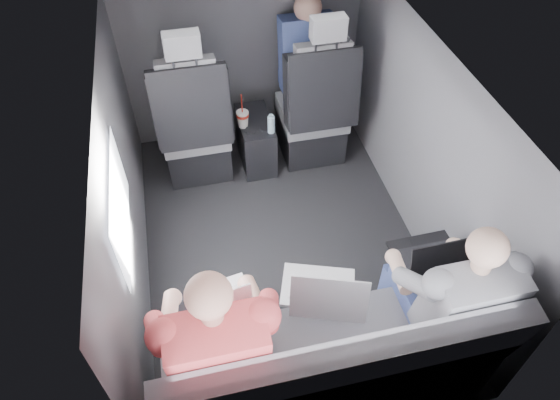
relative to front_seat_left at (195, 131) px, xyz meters
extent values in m
plane|color=black|center=(0.45, -0.84, -0.40)|extent=(2.60, 2.60, 0.00)
plane|color=#B2B2AD|center=(0.45, -0.84, 0.95)|extent=(2.60, 2.60, 0.00)
cube|color=#56565B|center=(-0.45, -0.84, 0.27)|extent=(0.02, 2.60, 1.35)
cube|color=#56565B|center=(1.35, -0.84, 0.27)|extent=(0.02, 2.60, 1.35)
cube|color=#56565B|center=(0.45, 0.46, 0.27)|extent=(1.80, 0.02, 1.35)
cube|color=#56565B|center=(0.45, -2.14, 0.27)|extent=(1.80, 0.02, 1.35)
cube|color=white|center=(-0.43, -1.14, 0.50)|extent=(0.02, 0.75, 0.42)
cube|color=black|center=(0.90, -0.17, 0.40)|extent=(0.35, 0.11, 0.59)
cube|color=black|center=(0.00, 0.08, -0.25)|extent=(0.46, 0.48, 0.30)
cube|color=slate|center=(0.00, 0.06, -0.02)|extent=(0.48, 0.46, 0.14)
cube|color=slate|center=(0.00, -0.14, 0.35)|extent=(0.38, 0.18, 0.61)
cube|color=black|center=(-0.22, -0.14, 0.32)|extent=(0.08, 0.21, 0.53)
cube|color=black|center=(0.22, -0.14, 0.32)|extent=(0.08, 0.21, 0.53)
cube|color=black|center=(0.00, -0.20, 0.34)|extent=(0.50, 0.11, 0.58)
cube|color=slate|center=(0.00, -0.18, 0.79)|extent=(0.22, 0.10, 0.15)
cube|color=black|center=(0.90, 0.08, -0.25)|extent=(0.46, 0.48, 0.30)
cube|color=slate|center=(0.90, 0.06, -0.02)|extent=(0.48, 0.46, 0.14)
cube|color=slate|center=(0.90, -0.14, 0.35)|extent=(0.38, 0.18, 0.61)
cube|color=black|center=(0.68, -0.14, 0.32)|extent=(0.08, 0.21, 0.53)
cube|color=black|center=(1.12, -0.14, 0.32)|extent=(0.08, 0.21, 0.53)
cube|color=black|center=(0.90, -0.20, 0.34)|extent=(0.50, 0.11, 0.58)
cube|color=slate|center=(0.90, -0.18, 0.79)|extent=(0.22, 0.10, 0.15)
cube|color=black|center=(0.45, 0.04, -0.20)|extent=(0.24, 0.48, 0.40)
cylinder|color=black|center=(0.40, -0.08, 0.00)|extent=(0.09, 0.09, 0.01)
cylinder|color=black|center=(0.51, -0.08, 0.00)|extent=(0.09, 0.09, 0.01)
cube|color=slate|center=(0.45, -1.86, -0.18)|extent=(1.60, 0.50, 0.45)
cube|color=slate|center=(0.45, -2.09, 0.28)|extent=(1.60, 0.17, 0.47)
cylinder|color=red|center=(0.35, -0.01, 0.10)|extent=(0.09, 0.09, 0.02)
cylinder|color=white|center=(0.35, -0.01, 0.12)|extent=(0.09, 0.09, 0.01)
cylinder|color=red|center=(0.35, -0.01, 0.20)|extent=(0.01, 0.01, 0.15)
cylinder|color=#A8D1E4|center=(0.54, -0.13, 0.07)|extent=(0.05, 0.05, 0.13)
cylinder|color=#A8D1E4|center=(0.54, -0.13, 0.14)|extent=(0.03, 0.03, 0.02)
cube|color=white|center=(-0.02, -1.57, 0.19)|extent=(0.32, 0.26, 0.02)
cube|color=silver|center=(-0.02, -1.59, 0.20)|extent=(0.25, 0.15, 0.00)
cube|color=white|center=(-0.02, -1.51, 0.20)|extent=(0.09, 0.06, 0.00)
cube|color=white|center=(-0.02, -1.71, 0.30)|extent=(0.30, 0.11, 0.20)
cube|color=white|center=(-0.02, -1.70, 0.30)|extent=(0.26, 0.09, 0.17)
cube|color=silver|center=(0.46, -1.61, 0.19)|extent=(0.42, 0.35, 0.02)
cube|color=silver|center=(0.46, -1.63, 0.20)|extent=(0.32, 0.23, 0.00)
cube|color=silver|center=(0.46, -1.54, 0.20)|extent=(0.12, 0.09, 0.00)
cube|color=silver|center=(0.46, -1.77, 0.32)|extent=(0.36, 0.19, 0.24)
cube|color=white|center=(0.46, -1.76, 0.31)|extent=(0.32, 0.16, 0.20)
cube|color=black|center=(1.07, -1.54, 0.19)|extent=(0.35, 0.25, 0.02)
cube|color=black|center=(1.07, -1.55, 0.20)|extent=(0.28, 0.14, 0.00)
cube|color=black|center=(1.07, -1.46, 0.20)|extent=(0.10, 0.05, 0.00)
cube|color=black|center=(1.07, -1.69, 0.31)|extent=(0.35, 0.08, 0.23)
cube|color=white|center=(1.07, -1.68, 0.31)|extent=(0.30, 0.06, 0.20)
cube|color=#2F2F33|center=(-0.18, -1.74, 0.11)|extent=(0.15, 0.44, 0.13)
cube|color=#2F2F33|center=(0.04, -1.74, 0.11)|extent=(0.15, 0.44, 0.13)
cube|color=#2F2F33|center=(-0.18, -1.51, -0.18)|extent=(0.13, 0.13, 0.45)
cube|color=#2F2F33|center=(0.04, -1.51, -0.18)|extent=(0.13, 0.13, 0.45)
cube|color=#D6464E|center=(-0.07, -1.94, 0.36)|extent=(0.40, 0.27, 0.54)
sphere|color=tan|center=(-0.07, -1.91, 0.75)|extent=(0.18, 0.18, 0.18)
cylinder|color=tan|center=(-0.27, -1.66, 0.27)|extent=(0.11, 0.28, 0.12)
cylinder|color=tan|center=(0.13, -1.66, 0.27)|extent=(0.11, 0.28, 0.12)
cube|color=navy|center=(0.95, -1.74, 0.11)|extent=(0.14, 0.41, 0.12)
cube|color=navy|center=(1.15, -1.74, 0.11)|extent=(0.14, 0.41, 0.12)
cube|color=navy|center=(0.95, -1.52, -0.18)|extent=(0.12, 0.12, 0.45)
cube|color=navy|center=(1.15, -1.52, -0.18)|extent=(0.12, 0.12, 0.45)
cube|color=gray|center=(1.05, -1.94, 0.34)|extent=(0.38, 0.25, 0.51)
sphere|color=tan|center=(1.05, -1.91, 0.71)|extent=(0.17, 0.17, 0.17)
cylinder|color=tan|center=(0.86, -1.66, 0.26)|extent=(0.11, 0.26, 0.11)
cylinder|color=tan|center=(1.24, -1.66, 0.26)|extent=(0.11, 0.26, 0.11)
cube|color=navy|center=(0.89, 0.24, 0.38)|extent=(0.39, 0.25, 0.57)
sphere|color=tan|center=(0.89, 0.26, 0.72)|extent=(0.20, 0.20, 0.20)
cube|color=navy|center=(0.89, 0.30, 0.09)|extent=(0.33, 0.39, 0.12)
camera|label=1|loc=(-0.04, -2.93, 2.29)|focal=32.00mm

